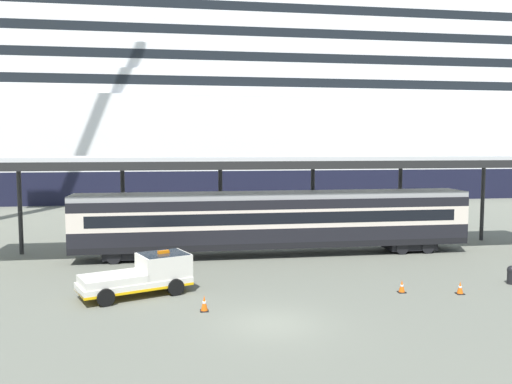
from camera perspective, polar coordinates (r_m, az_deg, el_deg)
name	(u,v)px	position (r m, az deg, el deg)	size (l,w,h in m)	color
ground_plane	(271,323)	(21.77, 1.68, -14.07)	(400.00, 400.00, 0.00)	#616357
cruise_ship	(145,102)	(77.27, -12.01, 9.57)	(130.25, 25.11, 38.74)	black
platform_canopy	(274,161)	(34.24, 1.93, 3.41)	(39.40, 5.50, 6.44)	silver
train_carriage	(275,220)	(34.13, 2.05, -3.04)	(25.51, 2.81, 4.11)	black
service_truck	(145,274)	(26.09, -11.92, -8.66)	(5.58, 3.82, 2.02)	silver
traffic_cone_near	(460,288)	(27.49, 21.28, -9.68)	(0.36, 0.36, 0.61)	black
traffic_cone_mid	(204,304)	(23.24, -5.64, -11.96)	(0.36, 0.36, 0.70)	black
traffic_cone_far	(402,286)	(26.87, 15.55, -9.86)	(0.36, 0.36, 0.61)	black
quay_bollard	(512,274)	(30.42, 26.00, -8.01)	(0.48, 0.48, 0.96)	black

